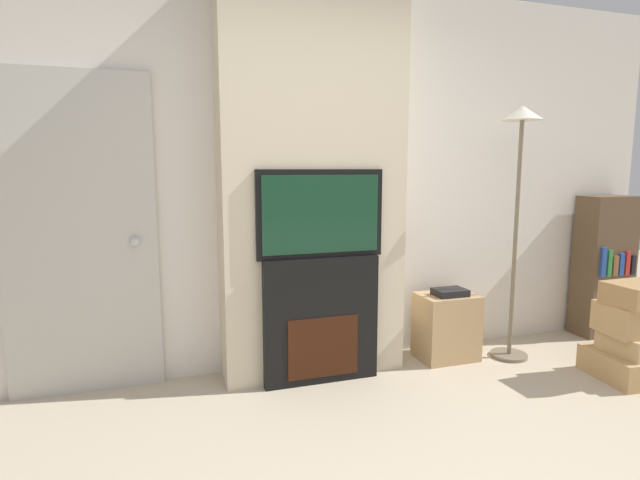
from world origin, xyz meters
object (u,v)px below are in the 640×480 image
(bookshelf, at_px, (604,266))
(floor_lamp, at_px, (519,170))
(fireplace, at_px, (320,320))
(television, at_px, (320,214))
(media_stand, at_px, (446,325))
(box_stack, at_px, (634,337))

(bookshelf, bearing_deg, floor_lamp, -168.93)
(fireplace, distance_m, television, 0.71)
(media_stand, xyz_separation_m, bookshelf, (1.58, 0.09, 0.34))
(fireplace, height_order, media_stand, fireplace)
(fireplace, distance_m, floor_lamp, 1.79)
(box_stack, height_order, media_stand, box_stack)
(fireplace, height_order, television, television)
(box_stack, bearing_deg, floor_lamp, 133.10)
(media_stand, bearing_deg, bookshelf, 3.26)
(fireplace, height_order, box_stack, fireplace)
(fireplace, bearing_deg, bookshelf, 3.72)
(television, distance_m, floor_lamp, 1.52)
(fireplace, relative_size, floor_lamp, 0.45)
(television, distance_m, bookshelf, 2.66)
(floor_lamp, bearing_deg, media_stand, 165.14)
(television, xyz_separation_m, floor_lamp, (1.50, -0.04, 0.28))
(floor_lamp, distance_m, box_stack, 1.37)
(fireplace, xyz_separation_m, floor_lamp, (1.50, -0.05, 0.99))
(fireplace, bearing_deg, floor_lamp, -1.80)
(television, relative_size, bookshelf, 0.71)
(fireplace, xyz_separation_m, television, (0.00, -0.00, 0.71))
(fireplace, distance_m, box_stack, 2.14)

